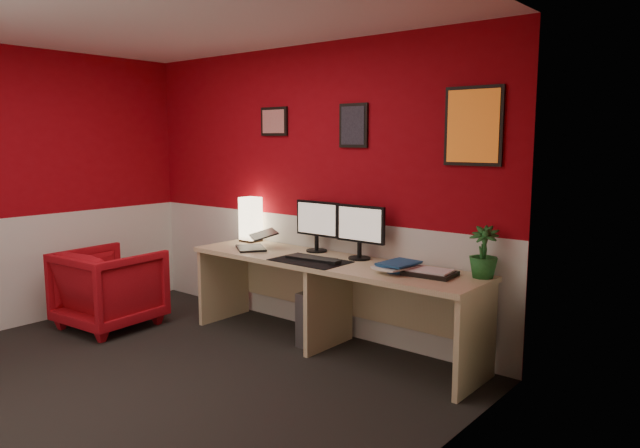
{
  "coord_description": "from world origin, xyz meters",
  "views": [
    {
      "loc": [
        3.42,
        -2.22,
        1.68
      ],
      "look_at": [
        0.6,
        1.21,
        1.05
      ],
      "focal_mm": 33.11,
      "sensor_mm": 36.0,
      "label": 1
    }
  ],
  "objects_px": {
    "desk": "(329,304)",
    "zen_tray": "(430,273)",
    "pc_tower": "(322,316)",
    "monitor_left": "(317,218)",
    "armchair": "(110,288)",
    "monitor_right": "(360,224)",
    "laptop": "(251,237)",
    "shoji_lamp": "(251,220)",
    "potted_plant": "(483,252)"
  },
  "relations": [
    {
      "from": "monitor_left",
      "to": "pc_tower",
      "type": "height_order",
      "value": "monitor_left"
    },
    {
      "from": "potted_plant",
      "to": "pc_tower",
      "type": "relative_size",
      "value": 0.81
    },
    {
      "from": "desk",
      "to": "shoji_lamp",
      "type": "bearing_deg",
      "value": 169.26
    },
    {
      "from": "shoji_lamp",
      "to": "zen_tray",
      "type": "relative_size",
      "value": 1.14
    },
    {
      "from": "laptop",
      "to": "potted_plant",
      "type": "height_order",
      "value": "potted_plant"
    },
    {
      "from": "desk",
      "to": "laptop",
      "type": "distance_m",
      "value": 0.96
    },
    {
      "from": "shoji_lamp",
      "to": "monitor_left",
      "type": "distance_m",
      "value": 0.81
    },
    {
      "from": "monitor_left",
      "to": "zen_tray",
      "type": "bearing_deg",
      "value": -8.48
    },
    {
      "from": "laptop",
      "to": "monitor_left",
      "type": "relative_size",
      "value": 0.57
    },
    {
      "from": "laptop",
      "to": "armchair",
      "type": "height_order",
      "value": "laptop"
    },
    {
      "from": "shoji_lamp",
      "to": "monitor_right",
      "type": "bearing_deg",
      "value": -1.33
    },
    {
      "from": "zen_tray",
      "to": "armchair",
      "type": "height_order",
      "value": "zen_tray"
    },
    {
      "from": "monitor_right",
      "to": "desk",
      "type": "bearing_deg",
      "value": -132.35
    },
    {
      "from": "laptop",
      "to": "zen_tray",
      "type": "relative_size",
      "value": 0.94
    },
    {
      "from": "desk",
      "to": "laptop",
      "type": "xyz_separation_m",
      "value": [
        -0.83,
        -0.07,
        0.47
      ]
    },
    {
      "from": "laptop",
      "to": "potted_plant",
      "type": "distance_m",
      "value": 2.05
    },
    {
      "from": "laptop",
      "to": "monitor_right",
      "type": "relative_size",
      "value": 0.57
    },
    {
      "from": "shoji_lamp",
      "to": "monitor_left",
      "type": "height_order",
      "value": "monitor_left"
    },
    {
      "from": "monitor_right",
      "to": "potted_plant",
      "type": "distance_m",
      "value": 1.05
    },
    {
      "from": "potted_plant",
      "to": "monitor_right",
      "type": "bearing_deg",
      "value": -178.74
    },
    {
      "from": "monitor_left",
      "to": "armchair",
      "type": "distance_m",
      "value": 2.0
    },
    {
      "from": "potted_plant",
      "to": "laptop",
      "type": "bearing_deg",
      "value": -172.29
    },
    {
      "from": "pc_tower",
      "to": "armchair",
      "type": "relative_size",
      "value": 0.57
    },
    {
      "from": "monitor_left",
      "to": "potted_plant",
      "type": "xyz_separation_m",
      "value": [
        1.52,
        -0.01,
        -0.11
      ]
    },
    {
      "from": "laptop",
      "to": "monitor_right",
      "type": "bearing_deg",
      "value": 49.71
    },
    {
      "from": "desk",
      "to": "zen_tray",
      "type": "bearing_deg",
      "value": 2.3
    },
    {
      "from": "desk",
      "to": "zen_tray",
      "type": "distance_m",
      "value": 0.97
    },
    {
      "from": "monitor_left",
      "to": "monitor_right",
      "type": "distance_m",
      "value": 0.48
    },
    {
      "from": "shoji_lamp",
      "to": "zen_tray",
      "type": "bearing_deg",
      "value": -5.03
    },
    {
      "from": "desk",
      "to": "shoji_lamp",
      "type": "distance_m",
      "value": 1.27
    },
    {
      "from": "desk",
      "to": "potted_plant",
      "type": "distance_m",
      "value": 1.34
    },
    {
      "from": "pc_tower",
      "to": "armchair",
      "type": "height_order",
      "value": "armchair"
    },
    {
      "from": "desk",
      "to": "pc_tower",
      "type": "bearing_deg",
      "value": 153.92
    },
    {
      "from": "monitor_right",
      "to": "potted_plant",
      "type": "xyz_separation_m",
      "value": [
        1.04,
        0.02,
        -0.11
      ]
    },
    {
      "from": "monitor_right",
      "to": "potted_plant",
      "type": "height_order",
      "value": "monitor_right"
    },
    {
      "from": "zen_tray",
      "to": "pc_tower",
      "type": "distance_m",
      "value": 1.14
    },
    {
      "from": "zen_tray",
      "to": "pc_tower",
      "type": "bearing_deg",
      "value": 178.52
    },
    {
      "from": "armchair",
      "to": "shoji_lamp",
      "type": "bearing_deg",
      "value": -131.0
    },
    {
      "from": "desk",
      "to": "monitor_right",
      "type": "bearing_deg",
      "value": 47.65
    },
    {
      "from": "laptop",
      "to": "monitor_left",
      "type": "xyz_separation_m",
      "value": [
        0.52,
        0.28,
        0.18
      ]
    },
    {
      "from": "laptop",
      "to": "potted_plant",
      "type": "relative_size",
      "value": 0.91
    },
    {
      "from": "monitor_right",
      "to": "armchair",
      "type": "bearing_deg",
      "value": -153.81
    },
    {
      "from": "monitor_right",
      "to": "laptop",
      "type": "bearing_deg",
      "value": -165.73
    },
    {
      "from": "pc_tower",
      "to": "armchair",
      "type": "bearing_deg",
      "value": -154.36
    },
    {
      "from": "zen_tray",
      "to": "desk",
      "type": "bearing_deg",
      "value": -177.7
    },
    {
      "from": "desk",
      "to": "zen_tray",
      "type": "xyz_separation_m",
      "value": [
        0.89,
        0.04,
        0.38
      ]
    },
    {
      "from": "monitor_right",
      "to": "pc_tower",
      "type": "height_order",
      "value": "monitor_right"
    },
    {
      "from": "desk",
      "to": "potted_plant",
      "type": "bearing_deg",
      "value": 9.64
    },
    {
      "from": "monitor_right",
      "to": "zen_tray",
      "type": "bearing_deg",
      "value": -11.48
    },
    {
      "from": "zen_tray",
      "to": "laptop",
      "type": "bearing_deg",
      "value": -176.47
    }
  ]
}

